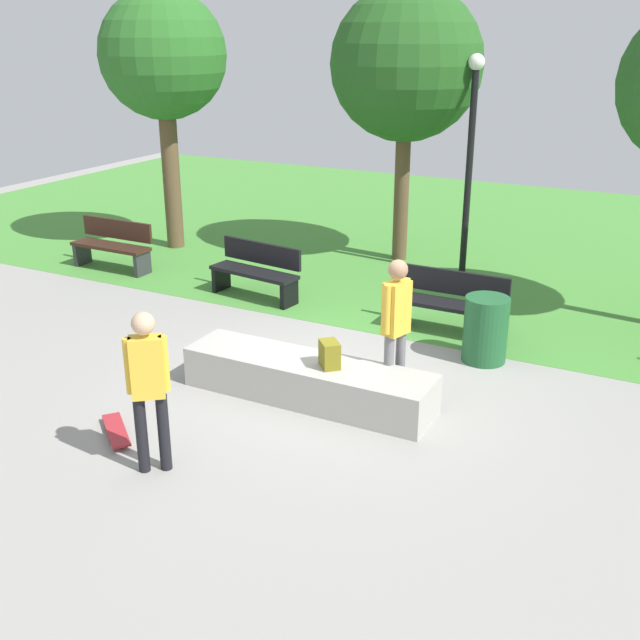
# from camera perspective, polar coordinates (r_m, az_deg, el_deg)

# --- Properties ---
(ground_plane) EXTENTS (28.00, 28.00, 0.00)m
(ground_plane) POSITION_cam_1_polar(r_m,az_deg,el_deg) (9.98, 1.34, -4.35)
(ground_plane) COLOR gray
(grass_lawn) EXTENTS (26.60, 12.37, 0.01)m
(grass_lawn) POSITION_cam_1_polar(r_m,az_deg,el_deg) (16.95, 13.14, 5.88)
(grass_lawn) COLOR #478C38
(grass_lawn) RESTS_ON ground_plane
(concrete_ledge) EXTENTS (3.14, 0.77, 0.50)m
(concrete_ledge) POSITION_cam_1_polar(r_m,az_deg,el_deg) (9.34, -0.91, -4.48)
(concrete_ledge) COLOR #A8A59E
(concrete_ledge) RESTS_ON ground_plane
(backpack_on_ledge) EXTENTS (0.34, 0.34, 0.32)m
(backpack_on_ledge) POSITION_cam_1_polar(r_m,az_deg,el_deg) (9.02, 0.72, -2.56)
(backpack_on_ledge) COLOR olive
(backpack_on_ledge) RESTS_ON concrete_ledge
(skater_performing_trick) EXTENTS (0.38, 0.35, 1.73)m
(skater_performing_trick) POSITION_cam_1_polar(r_m,az_deg,el_deg) (7.75, -12.66, -4.39)
(skater_performing_trick) COLOR black
(skater_performing_trick) RESTS_ON ground_plane
(skater_watching) EXTENTS (0.29, 0.41, 1.77)m
(skater_watching) POSITION_cam_1_polar(r_m,az_deg,el_deg) (9.07, 5.68, 0.06)
(skater_watching) COLOR slate
(skater_watching) RESTS_ON ground_plane
(skateboard_by_ledge) EXTENTS (0.74, 0.66, 0.08)m
(skateboard_by_ledge) POSITION_cam_1_polar(r_m,az_deg,el_deg) (8.92, -14.92, -7.93)
(skateboard_by_ledge) COLOR #A5262D
(skateboard_by_ledge) RESTS_ON ground_plane
(skateboard_spare) EXTENTS (0.50, 0.81, 0.08)m
(skateboard_spare) POSITION_cam_1_polar(r_m,az_deg,el_deg) (10.04, -5.64, -3.88)
(skateboard_spare) COLOR gold
(skateboard_spare) RESTS_ON ground_plane
(park_bench_far_left) EXTENTS (1.60, 0.48, 0.91)m
(park_bench_far_left) POSITION_cam_1_polar(r_m,az_deg,el_deg) (11.44, 9.82, 1.34)
(park_bench_far_left) COLOR black
(park_bench_far_left) RESTS_ON ground_plane
(park_bench_near_lamppost) EXTENTS (1.60, 0.49, 0.91)m
(park_bench_near_lamppost) POSITION_cam_1_polar(r_m,az_deg,el_deg) (14.84, -15.14, 5.48)
(park_bench_near_lamppost) COLOR #331E14
(park_bench_near_lamppost) RESTS_ON ground_plane
(park_bench_center_lawn) EXTENTS (1.65, 0.68, 0.91)m
(park_bench_center_lawn) POSITION_cam_1_polar(r_m,az_deg,el_deg) (12.83, -4.75, 3.76)
(park_bench_center_lawn) COLOR black
(park_bench_center_lawn) RESTS_ON ground_plane
(tree_broad_elm) EXTENTS (2.43, 2.43, 4.98)m
(tree_broad_elm) POSITION_cam_1_polar(r_m,az_deg,el_deg) (15.67, -11.59, 18.57)
(tree_broad_elm) COLOR brown
(tree_broad_elm) RESTS_ON grass_lawn
(tree_young_birch) EXTENTS (2.75, 2.75, 5.02)m
(tree_young_birch) POSITION_cam_1_polar(r_m,az_deg,el_deg) (14.56, 6.44, 18.33)
(tree_young_birch) COLOR brown
(tree_young_birch) RESTS_ON grass_lawn
(lamp_post) EXTENTS (0.28, 0.28, 3.85)m
(lamp_post) POSITION_cam_1_polar(r_m,az_deg,el_deg) (13.82, 11.15, 12.72)
(lamp_post) COLOR black
(lamp_post) RESTS_ON ground_plane
(trash_bin) EXTENTS (0.60, 0.60, 0.91)m
(trash_bin) POSITION_cam_1_polar(r_m,az_deg,el_deg) (10.56, 12.20, -0.69)
(trash_bin) COLOR #1E592D
(trash_bin) RESTS_ON ground_plane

